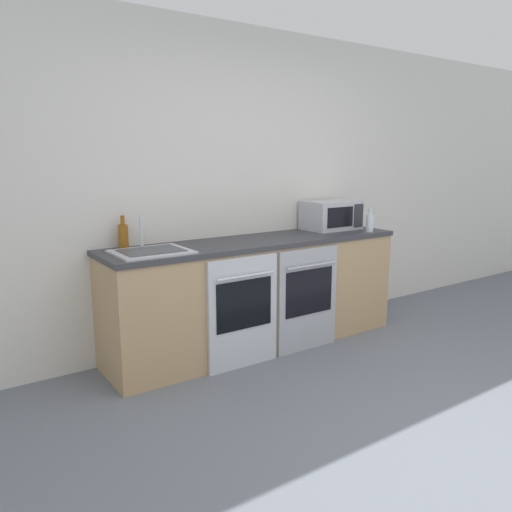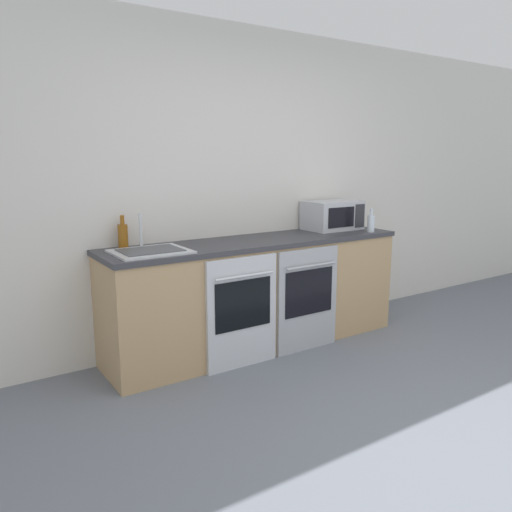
{
  "view_description": "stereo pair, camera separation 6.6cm",
  "coord_description": "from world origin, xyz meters",
  "px_view_note": "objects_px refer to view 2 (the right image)",
  "views": [
    {
      "loc": [
        -2.26,
        -1.44,
        1.55
      ],
      "look_at": [
        -0.01,
        1.84,
        0.76
      ],
      "focal_mm": 35.0,
      "sensor_mm": 36.0,
      "label": 1
    },
    {
      "loc": [
        -2.2,
        -1.47,
        1.55
      ],
      "look_at": [
        -0.01,
        1.84,
        0.76
      ],
      "focal_mm": 35.0,
      "sensor_mm": 36.0,
      "label": 2
    }
  ],
  "objects_px": {
    "oven_right": "(308,299)",
    "microwave": "(332,215)",
    "oven_left": "(242,312)",
    "sink": "(150,251)",
    "bottle_clear": "(371,223)",
    "bottle_amber": "(123,235)"
  },
  "relations": [
    {
      "from": "oven_right",
      "to": "microwave",
      "type": "bearing_deg",
      "value": 33.94
    },
    {
      "from": "oven_left",
      "to": "sink",
      "type": "distance_m",
      "value": 0.81
    },
    {
      "from": "oven_right",
      "to": "sink",
      "type": "distance_m",
      "value": 1.33
    },
    {
      "from": "oven_right",
      "to": "bottle_clear",
      "type": "bearing_deg",
      "value": 6.84
    },
    {
      "from": "bottle_clear",
      "to": "sink",
      "type": "distance_m",
      "value": 2.01
    },
    {
      "from": "oven_right",
      "to": "bottle_amber",
      "type": "relative_size",
      "value": 3.47
    },
    {
      "from": "bottle_clear",
      "to": "oven_left",
      "type": "bearing_deg",
      "value": -176.17
    },
    {
      "from": "bottle_amber",
      "to": "sink",
      "type": "bearing_deg",
      "value": -69.77
    },
    {
      "from": "oven_right",
      "to": "bottle_amber",
      "type": "xyz_separation_m",
      "value": [
        -1.32,
        0.52,
        0.56
      ]
    },
    {
      "from": "microwave",
      "to": "bottle_amber",
      "type": "bearing_deg",
      "value": 176.68
    },
    {
      "from": "microwave",
      "to": "sink",
      "type": "relative_size",
      "value": 0.98
    },
    {
      "from": "oven_right",
      "to": "bottle_clear",
      "type": "xyz_separation_m",
      "value": [
        0.78,
        0.09,
        0.55
      ]
    },
    {
      "from": "oven_left",
      "to": "bottle_clear",
      "type": "relative_size",
      "value": 4.03
    },
    {
      "from": "microwave",
      "to": "sink",
      "type": "xyz_separation_m",
      "value": [
        -1.83,
        -0.15,
        -0.12
      ]
    },
    {
      "from": "oven_left",
      "to": "bottle_amber",
      "type": "distance_m",
      "value": 1.04
    },
    {
      "from": "oven_left",
      "to": "sink",
      "type": "xyz_separation_m",
      "value": [
        -0.6,
        0.26,
        0.48
      ]
    },
    {
      "from": "oven_left",
      "to": "bottle_clear",
      "type": "xyz_separation_m",
      "value": [
        1.41,
        0.09,
        0.55
      ]
    },
    {
      "from": "oven_left",
      "to": "microwave",
      "type": "bearing_deg",
      "value": 18.46
    },
    {
      "from": "oven_left",
      "to": "oven_right",
      "type": "relative_size",
      "value": 1.0
    },
    {
      "from": "oven_left",
      "to": "bottle_clear",
      "type": "distance_m",
      "value": 1.51
    },
    {
      "from": "bottle_clear",
      "to": "sink",
      "type": "bearing_deg",
      "value": 175.34
    },
    {
      "from": "oven_right",
      "to": "microwave",
      "type": "xyz_separation_m",
      "value": [
        0.61,
        0.41,
        0.6
      ]
    }
  ]
}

